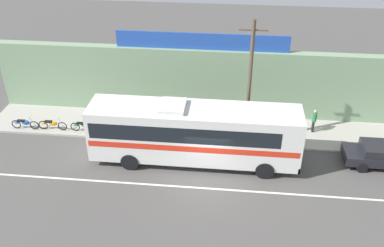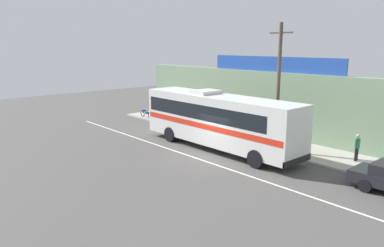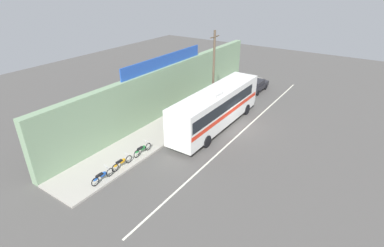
{
  "view_description": "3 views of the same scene",
  "coord_description": "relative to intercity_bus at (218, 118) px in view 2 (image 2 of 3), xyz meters",
  "views": [
    {
      "loc": [
        1.16,
        -18.65,
        15.15
      ],
      "look_at": [
        -1.09,
        2.74,
        1.93
      ],
      "focal_mm": 39.68,
      "sensor_mm": 36.0,
      "label": 1
    },
    {
      "loc": [
        15.47,
        -15.09,
        6.71
      ],
      "look_at": [
        -3.32,
        1.55,
        1.33
      ],
      "focal_mm": 34.27,
      "sensor_mm": 36.0,
      "label": 2
    },
    {
      "loc": [
        -22.09,
        -9.96,
        12.36
      ],
      "look_at": [
        -3.31,
        2.65,
        1.05
      ],
      "focal_mm": 27.38,
      "sensor_mm": 36.0,
      "label": 3
    }
  ],
  "objects": [
    {
      "name": "ground_plane",
      "position": [
        0.93,
        -1.66,
        -2.07
      ],
      "size": [
        70.0,
        70.0,
        0.0
      ],
      "primitive_type": "plane",
      "color": "#4F4C49"
    },
    {
      "name": "sidewalk_slab",
      "position": [
        0.93,
        3.54,
        -2.0
      ],
      "size": [
        30.0,
        3.6,
        0.14
      ],
      "primitive_type": "cube",
      "color": "#A8A399",
      "rests_on": "ground_plane"
    },
    {
      "name": "storefront_facade",
      "position": [
        0.93,
        5.69,
        0.33
      ],
      "size": [
        30.0,
        0.7,
        4.8
      ],
      "primitive_type": "cube",
      "color": "gray",
      "rests_on": "ground_plane"
    },
    {
      "name": "storefront_billboard",
      "position": [
        0.0,
        5.69,
        3.28
      ],
      "size": [
        11.28,
        0.12,
        1.1
      ],
      "primitive_type": "cube",
      "color": "#234CAD",
      "rests_on": "storefront_facade"
    },
    {
      "name": "road_center_stripe",
      "position": [
        0.93,
        -2.46,
        -2.06
      ],
      "size": [
        30.0,
        0.14,
        0.01
      ],
      "primitive_type": "cube",
      "color": "silver",
      "rests_on": "ground_plane"
    },
    {
      "name": "intercity_bus",
      "position": [
        0.0,
        0.0,
        0.0
      ],
      "size": [
        12.03,
        2.64,
        3.78
      ],
      "color": "silver",
      "rests_on": "ground_plane"
    },
    {
      "name": "utility_pole",
      "position": [
        3.1,
        2.14,
        2.16
      ],
      "size": [
        1.6,
        0.22,
        7.91
      ],
      "color": "brown",
      "rests_on": "sidewalk_slab"
    },
    {
      "name": "motorcycle_red",
      "position": [
        -7.36,
        2.26,
        -1.5
      ],
      "size": [
        1.91,
        0.56,
        0.94
      ],
      "color": "black",
      "rests_on": "sidewalk_slab"
    },
    {
      "name": "motorcycle_orange",
      "position": [
        -11.36,
        2.16,
        -1.5
      ],
      "size": [
        1.86,
        0.56,
        0.94
      ],
      "color": "black",
      "rests_on": "sidewalk_slab"
    },
    {
      "name": "motorcycle_black",
      "position": [
        -9.52,
        2.25,
        -1.5
      ],
      "size": [
        1.93,
        0.56,
        0.94
      ],
      "color": "black",
      "rests_on": "sidewalk_slab"
    },
    {
      "name": "pedestrian_far_right",
      "position": [
        -0.27,
        3.56,
        -1.01
      ],
      "size": [
        0.3,
        0.48,
        1.59
      ],
      "color": "brown",
      "rests_on": "sidewalk_slab"
    },
    {
      "name": "pedestrian_by_curb",
      "position": [
        7.49,
        3.85,
        -1.01
      ],
      "size": [
        0.3,
        0.48,
        1.59
      ],
      "color": "black",
      "rests_on": "sidewalk_slab"
    }
  ]
}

